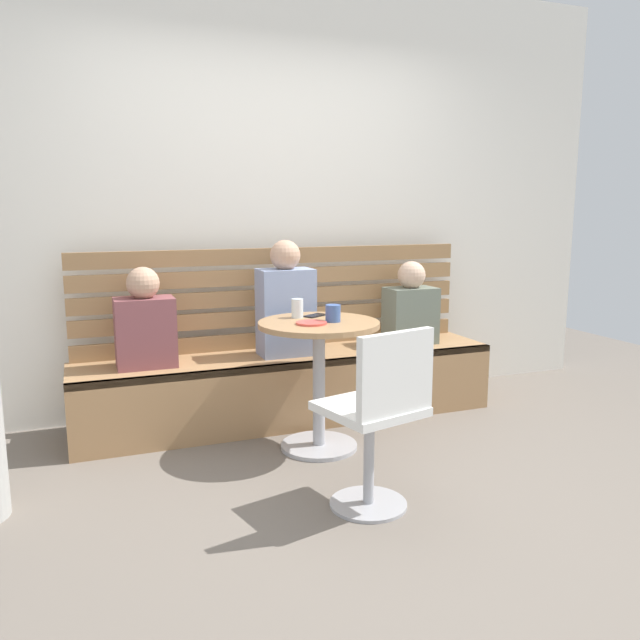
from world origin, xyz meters
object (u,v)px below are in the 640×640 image
Objects in this scene: cup_water_clear at (297,308)px; person_child_middle at (411,308)px; cup_mug_blue at (333,313)px; cafe_table at (319,360)px; phone_on_table at (315,316)px; person_child_left at (145,324)px; white_chair at (379,413)px; booth_bench at (290,387)px; plate_small at (311,323)px; person_adult at (286,304)px.

person_child_middle is at bearing 21.69° from cup_water_clear.
cup_water_clear is at bearing 126.24° from cup_mug_blue.
cafe_table is 5.29× the size of phone_on_table.
white_chair is at bearing -57.26° from person_child_left.
plate_small reaches higher than booth_bench.
person_child_middle is at bearing 1.47° from person_adult.
person_adult is 4.28× the size of plate_small.
cafe_table is at bearing -148.56° from person_child_middle.
plate_small is at bearing -94.12° from person_adult.
white_chair is (-0.03, -1.34, 0.24)m from booth_bench.
cup_mug_blue is 0.15m from plate_small.
white_chair is 5.00× the size of plate_small.
person_adult is 0.36m from cup_water_clear.
cafe_table is 0.81m from white_chair.
person_child_middle reaches higher than cafe_table.
person_child_left is at bearing 149.44° from cafe_table.
white_chair is 1.02m from phone_on_table.
person_child_middle is 1.13m from plate_small.
cafe_table is 4.35× the size of plate_small.
phone_on_table is at bearing 76.14° from cafe_table.
plate_small is at bearing -147.84° from person_child_middle.
plate_small is 1.21× the size of phone_on_table.
person_adult is 0.58m from plate_small.
white_chair reaches higher than cup_mug_blue.
cup_water_clear is at bearing -97.35° from person_adult.
person_child_left is 1.01m from plate_small.
booth_bench is at bearing 19.82° from person_adult.
person_adult is 0.56m from cup_mug_blue.
white_chair is 1.36m from person_adult.
person_child_middle reaches higher than phone_on_table.
booth_bench is at bearing 89.37° from cafe_table.
person_child_middle reaches higher than plate_small.
person_child_left reaches higher than cup_mug_blue.
plate_small is (-0.04, 0.75, 0.28)m from white_chair.
booth_bench is 3.65× the size of cafe_table.
cafe_table is 0.33m from cup_water_clear.
person_child_left is at bearing 38.75° from phone_on_table.
booth_bench is 24.55× the size of cup_water_clear.
cup_mug_blue is at bearing 10.13° from plate_small.
person_child_left is 1.77m from person_child_middle.
person_child_left is 4.21× the size of phone_on_table.
person_child_left reaches higher than booth_bench.
person_child_left is 1.00m from phone_on_table.
cafe_table is 1.31× the size of person_child_middle.
booth_bench is 0.63m from phone_on_table.
cup_mug_blue reaches higher than cafe_table.
booth_bench is 1.00m from person_child_middle.
person_adult is at bearing -160.18° from booth_bench.
white_chair is 1.17× the size of person_adult.
plate_small is (0.00, -0.22, -0.05)m from cup_water_clear.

